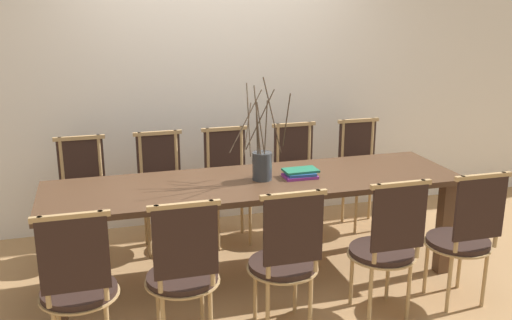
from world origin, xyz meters
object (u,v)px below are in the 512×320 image
(chair_near_center, at_px, (285,258))
(book_stack, at_px, (300,174))
(chair_far_center, at_px, (229,183))
(dining_table, at_px, (256,193))
(vase_centerpiece, at_px, (262,163))

(chair_near_center, relative_size, book_stack, 3.78)
(chair_far_center, height_order, book_stack, chair_far_center)
(chair_near_center, distance_m, chair_far_center, 1.49)
(book_stack, bearing_deg, dining_table, 176.87)
(chair_near_center, xyz_separation_m, chair_far_center, (0.00, 1.49, 0.00))
(chair_near_center, bearing_deg, chair_far_center, 89.93)
(dining_table, distance_m, chair_far_center, 0.76)
(chair_near_center, bearing_deg, dining_table, 87.76)
(book_stack, bearing_deg, vase_centerpiece, 175.08)
(dining_table, distance_m, chair_near_center, 0.76)
(chair_far_center, xyz_separation_m, vase_centerpiece, (0.07, -0.74, 0.38))
(vase_centerpiece, relative_size, book_stack, 2.95)
(chair_far_center, bearing_deg, book_stack, 114.94)
(dining_table, bearing_deg, chair_near_center, -92.24)
(vase_centerpiece, height_order, book_stack, vase_centerpiece)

